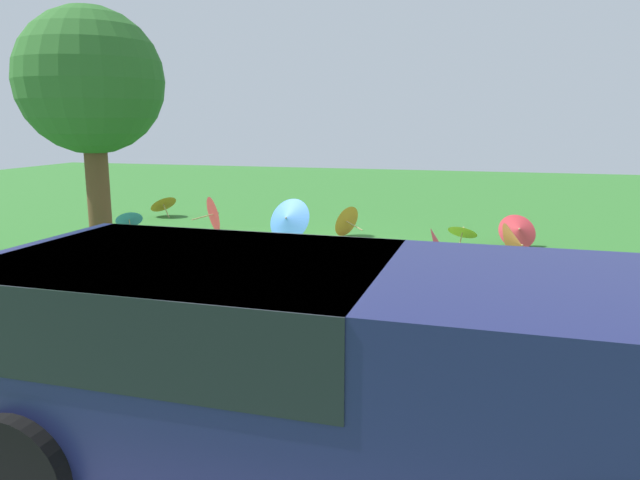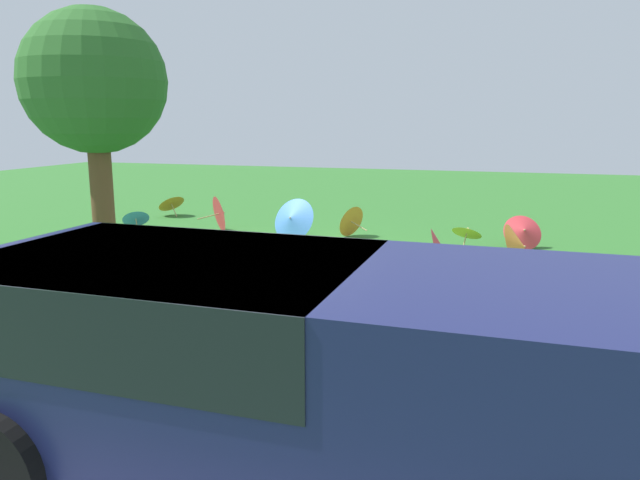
{
  "view_description": "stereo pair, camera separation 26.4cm",
  "coord_description": "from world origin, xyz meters",
  "views": [
    {
      "loc": [
        -3.13,
        9.69,
        2.43
      ],
      "look_at": [
        -0.67,
        0.92,
        0.6
      ],
      "focal_mm": 33.79,
      "sensor_mm": 36.0,
      "label": 1
    },
    {
      "loc": [
        -3.38,
        9.62,
        2.43
      ],
      "look_at": [
        -0.67,
        0.92,
        0.6
      ],
      "focal_mm": 33.79,
      "sensor_mm": 36.0,
      "label": 2
    }
  ],
  "objects": [
    {
      "name": "ground",
      "position": [
        0.0,
        0.0,
        0.0
      ],
      "size": [
        40.0,
        40.0,
        0.0
      ],
      "primitive_type": "plane",
      "color": "#2D6B28"
    },
    {
      "name": "road_strip",
      "position": [
        0.0,
        6.29,
        0.0
      ],
      "size": [
        40.0,
        3.54,
        0.01
      ],
      "primitive_type": "cube",
      "color": "#9E9EA3",
      "rests_on": "ground"
    },
    {
      "name": "van_dark",
      "position": [
        -2.0,
        6.14,
        0.91
      ],
      "size": [
        4.62,
        2.17,
        1.53
      ],
      "color": "#191E4C",
      "rests_on": "ground"
    },
    {
      "name": "park_bench",
      "position": [
        -0.51,
        3.33,
        0.47
      ],
      "size": [
        1.65,
        0.7,
        0.9
      ],
      "color": "maroon",
      "rests_on": "ground"
    },
    {
      "name": "shade_tree",
      "position": [
        2.97,
        1.28,
        2.98
      ],
      "size": [
        2.29,
        2.29,
        4.17
      ],
      "color": "brown",
      "rests_on": "ground"
    },
    {
      "name": "parasol_red_0",
      "position": [
        -3.61,
        1.93,
        0.36
      ],
      "size": [
        0.66,
        0.79,
        0.73
      ],
      "color": "tan",
      "rests_on": "ground"
    },
    {
      "name": "parasol_red_1",
      "position": [
        -3.74,
        -2.28,
        0.34
      ],
      "size": [
        0.85,
        0.81,
        0.68
      ],
      "color": "tan",
      "rests_on": "ground"
    },
    {
      "name": "parasol_red_2",
      "position": [
        -3.52,
        3.04,
        0.49
      ],
      "size": [
        0.81,
        0.79,
        0.71
      ],
      "color": "tan",
      "rests_on": "ground"
    },
    {
      "name": "parasol_red_3",
      "position": [
        2.61,
        -2.28,
        0.4
      ],
      "size": [
        0.77,
        0.76,
        0.79
      ],
      "color": "tan",
      "rests_on": "ground"
    },
    {
      "name": "parasol_orange_0",
      "position": [
        4.8,
        -3.81,
        0.36
      ],
      "size": [
        0.85,
        0.88,
        0.61
      ],
      "color": "tan",
      "rests_on": "ground"
    },
    {
      "name": "parasol_yellow_0",
      "position": [
        -2.72,
        -1.92,
        0.35
      ],
      "size": [
        0.7,
        0.68,
        0.54
      ],
      "color": "tan",
      "rests_on": "ground"
    },
    {
      "name": "parasol_red_4",
      "position": [
        -2.48,
        0.45,
        0.41
      ],
      "size": [
        0.75,
        0.84,
        0.82
      ],
      "color": "tan",
      "rests_on": "ground"
    },
    {
      "name": "parasol_blue_0",
      "position": [
        0.75,
        -1.73,
        0.45
      ],
      "size": [
        1.04,
        0.9,
        0.9
      ],
      "color": "tan",
      "rests_on": "ground"
    },
    {
      "name": "parasol_orange_1",
      "position": [
        -0.26,
        -2.51,
        0.34
      ],
      "size": [
        0.74,
        0.74,
        0.68
      ],
      "color": "tan",
      "rests_on": "ground"
    },
    {
      "name": "parasol_orange_2",
      "position": [
        -3.63,
        -0.25,
        0.42
      ],
      "size": [
        0.83,
        0.91,
        0.85
      ],
      "color": "tan",
      "rests_on": "ground"
    },
    {
      "name": "parasol_pink_0",
      "position": [
        1.26,
        1.29,
        0.3
      ],
      "size": [
        0.69,
        0.66,
        0.6
      ],
      "color": "tan",
      "rests_on": "ground"
    },
    {
      "name": "parasol_blue_1",
      "position": [
        4.35,
        -1.62,
        0.33
      ],
      "size": [
        0.76,
        0.75,
        0.57
      ],
      "color": "tan",
      "rests_on": "ground"
    }
  ]
}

